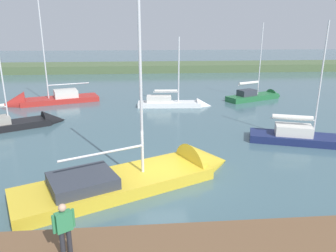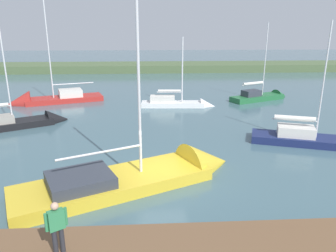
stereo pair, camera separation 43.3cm
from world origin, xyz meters
The scene contains 10 objects.
ground_plane centered at (0.00, 0.00, 0.00)m, with size 200.00×200.00×0.00m, color #42606B.
far_shoreline centered at (0.00, -41.65, 0.00)m, with size 180.00×8.00×2.40m, color #4C603D.
dock_pier centered at (0.00, 5.47, 0.30)m, with size 26.59×1.90×0.60m, color brown.
sailboat_mid_channel centered at (-2.29, -14.57, 0.14)m, with size 6.77×1.88×6.87m.
sailboat_far_right centered at (-9.91, -3.93, 0.17)m, with size 7.62×4.11×8.07m.
sailboat_near_dock centered at (10.41, -16.75, 0.19)m, with size 9.03×5.07×10.43m.
sailboat_inner_slip centered at (0.38, 0.09, 0.14)m, with size 10.52×6.80×10.56m.
sailboat_outer_mooring centered at (9.62, -9.08, 0.17)m, with size 7.21×4.98×8.11m.
sailboat_far_left centered at (-10.87, -17.13, 0.18)m, with size 6.84×4.24×8.12m.
person_on_dock centered at (3.13, 5.80, 1.52)m, with size 0.55×0.42×1.62m.
Camera 2 is at (0.48, 13.57, 6.69)m, focal length 33.94 mm.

